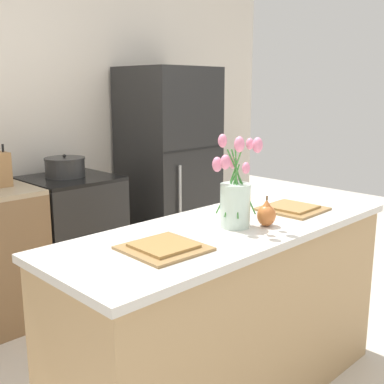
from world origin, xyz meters
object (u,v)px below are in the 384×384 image
object	(u,v)px
knife_block	(0,169)
stove_range	(73,238)
plate_setting_right	(292,208)
cooking_pot	(65,167)
refrigerator	(169,170)
plate_setting_left	(164,247)
pear_figurine	(266,214)
flower_vase	(235,196)

from	to	relation	value
knife_block	stove_range	bearing A→B (deg)	-3.10
plate_setting_right	knife_block	world-z (taller)	knife_block
stove_range	cooking_pot	xyz separation A→B (m)	(-0.01, 0.04, 0.52)
refrigerator	plate_setting_left	size ratio (longest dim) A/B	5.53
stove_range	pear_figurine	distance (m)	1.80
plate_setting_left	cooking_pot	bearing A→B (deg)	72.22
plate_setting_left	cooking_pot	distance (m)	1.77
flower_vase	plate_setting_left	xyz separation A→B (m)	(-0.45, -0.01, -0.14)
pear_figurine	plate_setting_left	xyz separation A→B (m)	(-0.56, 0.08, -0.05)
flower_vase	cooking_pot	xyz separation A→B (m)	(0.09, 1.67, -0.07)
stove_range	plate_setting_right	xyz separation A→B (m)	(0.35, -1.64, 0.46)
plate_setting_left	cooking_pot	world-z (taller)	cooking_pot
pear_figurine	plate_setting_left	world-z (taller)	pear_figurine
flower_vase	pear_figurine	bearing A→B (deg)	-39.58
stove_range	flower_vase	size ratio (longest dim) A/B	2.14
pear_figurine	refrigerator	bearing A→B (deg)	61.50
stove_range	pear_figurine	xyz separation A→B (m)	(0.01, -1.73, 0.51)
flower_vase	cooking_pot	distance (m)	1.67
knife_block	plate_setting_left	bearing A→B (deg)	-92.32
pear_figurine	stove_range	bearing A→B (deg)	90.43
refrigerator	cooking_pot	xyz separation A→B (m)	(-0.96, 0.04, 0.13)
plate_setting_left	cooking_pot	size ratio (longest dim) A/B	1.07
stove_range	refrigerator	bearing A→B (deg)	0.04
flower_vase	plate_setting_right	size ratio (longest dim) A/B	1.39
flower_vase	pear_figurine	world-z (taller)	flower_vase
flower_vase	cooking_pot	bearing A→B (deg)	86.84
pear_figurine	plate_setting_right	xyz separation A→B (m)	(0.33, 0.08, -0.05)
stove_range	flower_vase	distance (m)	1.74
refrigerator	flower_vase	bearing A→B (deg)	-122.77
pear_figurine	plate_setting_left	bearing A→B (deg)	171.80
plate_setting_left	pear_figurine	bearing A→B (deg)	-8.20
refrigerator	knife_block	world-z (taller)	refrigerator
pear_figurine	plate_setting_right	world-z (taller)	pear_figurine
refrigerator	plate_setting_left	distance (m)	2.23
refrigerator	plate_setting_right	distance (m)	1.75
stove_range	plate_setting_right	distance (m)	1.74
cooking_pot	refrigerator	bearing A→B (deg)	-2.17
knife_block	refrigerator	bearing A→B (deg)	-1.01
stove_range	flower_vase	bearing A→B (deg)	-93.53
refrigerator	flower_vase	distance (m)	1.95
plate_setting_left	plate_setting_right	size ratio (longest dim) A/B	1.00
cooking_pot	knife_block	bearing A→B (deg)	-178.67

